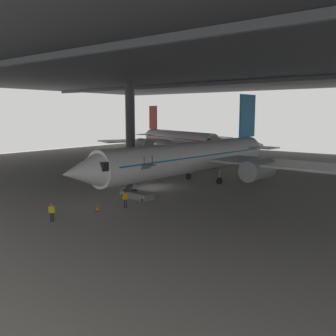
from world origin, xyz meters
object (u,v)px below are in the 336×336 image
object	(u,v)px
crew_worker_by_stairs	(125,198)
baggage_tug	(258,176)
airplane_distant	(177,139)
boarding_stairs	(137,191)
airplane_main	(193,157)
traffic_cone_orange	(98,208)
crew_worker_near_nose	(52,212)

from	to	relation	value
crew_worker_by_stairs	baggage_tug	bearing A→B (deg)	81.45
crew_worker_by_stairs	airplane_distant	world-z (taller)	airplane_distant
boarding_stairs	airplane_main	bearing A→B (deg)	89.17
traffic_cone_orange	airplane_distant	bearing A→B (deg)	118.13
airplane_distant	baggage_tug	xyz separation A→B (m)	(30.11, -21.88, -2.86)
airplane_distant	airplane_main	bearing A→B (deg)	-50.76
boarding_stairs	crew_worker_by_stairs	xyz separation A→B (m)	(2.00, -3.92, 0.22)
traffic_cone_orange	crew_worker_by_stairs	bearing A→B (deg)	63.02
boarding_stairs	airplane_distant	bearing A→B (deg)	120.94
crew_worker_near_nose	baggage_tug	distance (m)	30.82
traffic_cone_orange	baggage_tug	world-z (taller)	baggage_tug
boarding_stairs	crew_worker_by_stairs	distance (m)	4.40
crew_worker_near_nose	baggage_tug	xyz separation A→B (m)	(5.13, 30.39, -0.35)
airplane_main	crew_worker_by_stairs	size ratio (longest dim) A/B	22.98
airplane_distant	traffic_cone_orange	world-z (taller)	airplane_distant
airplane_main	airplane_distant	distance (m)	39.19
airplane_main	crew_worker_near_nose	size ratio (longest dim) A/B	24.96
crew_worker_by_stairs	traffic_cone_orange	xyz separation A→B (m)	(-1.25, -2.46, -0.67)
boarding_stairs	airplane_distant	size ratio (longest dim) A/B	0.14
baggage_tug	airplane_main	bearing A→B (deg)	-122.11
boarding_stairs	crew_worker_by_stairs	size ratio (longest dim) A/B	2.83
airplane_main	airplane_distant	world-z (taller)	airplane_main
crew_worker_near_nose	airplane_distant	world-z (taller)	airplane_distant
airplane_main	crew_worker_near_nose	world-z (taller)	airplane_main
airplane_main	airplane_distant	bearing A→B (deg)	129.24
baggage_tug	boarding_stairs	bearing A→B (deg)	-105.90
airplane_main	airplane_distant	xyz separation A→B (m)	(-24.79, 30.35, -0.17)
airplane_distant	traffic_cone_orange	bearing A→B (deg)	-61.87
crew_worker_near_nose	traffic_cone_orange	distance (m)	4.84
boarding_stairs	crew_worker_near_nose	size ratio (longest dim) A/B	3.07
boarding_stairs	baggage_tug	bearing A→B (deg)	74.10
crew_worker_near_nose	airplane_distant	xyz separation A→B (m)	(-24.98, 52.26, 2.51)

